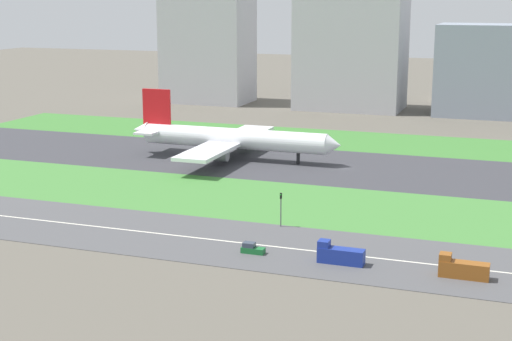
{
  "coord_description": "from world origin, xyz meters",
  "views": [
    {
      "loc": [
        47.96,
        -207.36,
        47.23
      ],
      "look_at": [
        -13.25,
        -36.5,
        6.0
      ],
      "focal_mm": 54.25,
      "sensor_mm": 36.0,
      "label": 1
    }
  ],
  "objects_px": {
    "truck_0": "(340,255)",
    "car_1": "(252,249)",
    "terminal_building": "(208,48)",
    "hangar_building": "(351,51)",
    "truck_1": "(462,269)",
    "fuel_tank_west": "(464,86)",
    "airliner": "(229,138)",
    "traffic_light": "(281,207)"
  },
  "relations": [
    {
      "from": "airliner",
      "to": "traffic_light",
      "type": "xyz_separation_m",
      "value": [
        35.45,
        -60.01,
        -1.94
      ]
    },
    {
      "from": "truck_0",
      "to": "car_1",
      "type": "distance_m",
      "value": 16.79
    },
    {
      "from": "car_1",
      "to": "hangar_building",
      "type": "height_order",
      "value": "hangar_building"
    },
    {
      "from": "car_1",
      "to": "truck_1",
      "type": "xyz_separation_m",
      "value": [
        38.24,
        -0.0,
        0.75
      ]
    },
    {
      "from": "airliner",
      "to": "traffic_light",
      "type": "bearing_deg",
      "value": -59.42
    },
    {
      "from": "truck_1",
      "to": "traffic_light",
      "type": "height_order",
      "value": "traffic_light"
    },
    {
      "from": "airliner",
      "to": "fuel_tank_west",
      "type": "relative_size",
      "value": 2.68
    },
    {
      "from": "truck_0",
      "to": "traffic_light",
      "type": "bearing_deg",
      "value": -46.74
    },
    {
      "from": "airliner",
      "to": "truck_0",
      "type": "relative_size",
      "value": 7.74
    },
    {
      "from": "truck_1",
      "to": "fuel_tank_west",
      "type": "distance_m",
      "value": 237.95
    },
    {
      "from": "airliner",
      "to": "fuel_tank_west",
      "type": "xyz_separation_m",
      "value": [
        53.13,
        159.0,
        0.34
      ]
    },
    {
      "from": "truck_0",
      "to": "car_1",
      "type": "height_order",
      "value": "truck_0"
    },
    {
      "from": "airliner",
      "to": "traffic_light",
      "type": "relative_size",
      "value": 9.03
    },
    {
      "from": "truck_1",
      "to": "traffic_light",
      "type": "bearing_deg",
      "value": -25.11
    },
    {
      "from": "car_1",
      "to": "terminal_building",
      "type": "relative_size",
      "value": 0.09
    },
    {
      "from": "truck_1",
      "to": "traffic_light",
      "type": "relative_size",
      "value": 1.17
    },
    {
      "from": "traffic_light",
      "to": "hangar_building",
      "type": "height_order",
      "value": "hangar_building"
    },
    {
      "from": "car_1",
      "to": "truck_1",
      "type": "height_order",
      "value": "truck_1"
    },
    {
      "from": "traffic_light",
      "to": "fuel_tank_west",
      "type": "xyz_separation_m",
      "value": [
        17.67,
        219.01,
        2.28
      ]
    },
    {
      "from": "car_1",
      "to": "fuel_tank_west",
      "type": "distance_m",
      "value": 237.71
    },
    {
      "from": "truck_1",
      "to": "fuel_tank_west",
      "type": "bearing_deg",
      "value": -85.0
    },
    {
      "from": "truck_0",
      "to": "truck_1",
      "type": "distance_m",
      "value": 21.46
    },
    {
      "from": "airliner",
      "to": "car_1",
      "type": "height_order",
      "value": "airliner"
    },
    {
      "from": "traffic_light",
      "to": "terminal_building",
      "type": "xyz_separation_m",
      "value": [
        -90.66,
        174.01,
        20.06
      ]
    },
    {
      "from": "truck_1",
      "to": "truck_0",
      "type": "bearing_deg",
      "value": 0.0
    },
    {
      "from": "car_1",
      "to": "hangar_building",
      "type": "xyz_separation_m",
      "value": [
        -25.52,
        192.0,
        23.4
      ]
    },
    {
      "from": "airliner",
      "to": "truck_1",
      "type": "distance_m",
      "value": 107.51
    },
    {
      "from": "truck_0",
      "to": "terminal_building",
      "type": "relative_size",
      "value": 0.17
    },
    {
      "from": "airliner",
      "to": "hangar_building",
      "type": "relative_size",
      "value": 1.34
    },
    {
      "from": "terminal_building",
      "to": "hangar_building",
      "type": "height_order",
      "value": "terminal_building"
    },
    {
      "from": "truck_0",
      "to": "car_1",
      "type": "relative_size",
      "value": 1.91
    },
    {
      "from": "hangar_building",
      "to": "fuel_tank_west",
      "type": "bearing_deg",
      "value": 46.28
    },
    {
      "from": "traffic_light",
      "to": "hangar_building",
      "type": "distance_m",
      "value": 176.98
    },
    {
      "from": "truck_0",
      "to": "terminal_building",
      "type": "xyz_separation_m",
      "value": [
        -107.6,
        192.0,
        22.68
      ]
    },
    {
      "from": "traffic_light",
      "to": "fuel_tank_west",
      "type": "relative_size",
      "value": 0.3
    },
    {
      "from": "traffic_light",
      "to": "hangar_building",
      "type": "relative_size",
      "value": 0.15
    },
    {
      "from": "airliner",
      "to": "fuel_tank_west",
      "type": "bearing_deg",
      "value": 71.52
    },
    {
      "from": "truck_1",
      "to": "hangar_building",
      "type": "bearing_deg",
      "value": -71.63
    },
    {
      "from": "airliner",
      "to": "car_1",
      "type": "relative_size",
      "value": 14.77
    },
    {
      "from": "airliner",
      "to": "truck_0",
      "type": "height_order",
      "value": "airliner"
    },
    {
      "from": "car_1",
      "to": "fuel_tank_west",
      "type": "relative_size",
      "value": 0.18
    },
    {
      "from": "airliner",
      "to": "car_1",
      "type": "xyz_separation_m",
      "value": [
        35.61,
        -78.0,
        -5.31
      ]
    }
  ]
}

